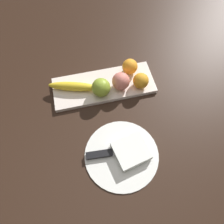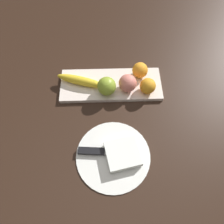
# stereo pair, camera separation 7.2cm
# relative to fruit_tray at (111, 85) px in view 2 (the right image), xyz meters

# --- Properties ---
(ground_plane) EXTENTS (2.40, 2.40, 0.00)m
(ground_plane) POSITION_rel_fruit_tray_xyz_m (-0.05, -0.03, -0.01)
(ground_plane) COLOR black
(fruit_tray) EXTENTS (0.41, 0.15, 0.02)m
(fruit_tray) POSITION_rel_fruit_tray_xyz_m (0.00, 0.00, 0.00)
(fruit_tray) COLOR silver
(fruit_tray) RESTS_ON ground_plane
(apple) EXTENTS (0.07, 0.07, 0.07)m
(apple) POSITION_rel_fruit_tray_xyz_m (-0.02, -0.04, 0.04)
(apple) COLOR #8AA52F
(apple) RESTS_ON fruit_tray
(banana) EXTENTS (0.20, 0.09, 0.04)m
(banana) POSITION_rel_fruit_tray_xyz_m (-0.12, 0.00, 0.03)
(banana) COLOR yellow
(banana) RESTS_ON fruit_tray
(orange_near_apple) EXTENTS (0.06, 0.06, 0.06)m
(orange_near_apple) POSITION_rel_fruit_tray_xyz_m (0.12, 0.04, 0.04)
(orange_near_apple) COLOR orange
(orange_near_apple) RESTS_ON fruit_tray
(orange_near_banana) EXTENTS (0.06, 0.06, 0.06)m
(orange_near_banana) POSITION_rel_fruit_tray_xyz_m (0.14, -0.04, 0.04)
(orange_near_banana) COLOR orange
(orange_near_banana) RESTS_ON fruit_tray
(peach) EXTENTS (0.07, 0.07, 0.07)m
(peach) POSITION_rel_fruit_tray_xyz_m (0.06, -0.03, 0.04)
(peach) COLOR #D77869
(peach) RESTS_ON fruit_tray
(dinner_plate) EXTENTS (0.25, 0.25, 0.01)m
(dinner_plate) POSITION_rel_fruit_tray_xyz_m (-0.00, -0.29, -0.00)
(dinner_plate) COLOR white
(dinner_plate) RESTS_ON ground_plane
(folded_napkin) EXTENTS (0.13, 0.12, 0.03)m
(folded_napkin) POSITION_rel_fruit_tray_xyz_m (0.03, -0.29, 0.01)
(folded_napkin) COLOR white
(folded_napkin) RESTS_ON dinner_plate
(knife) EXTENTS (0.18, 0.04, 0.01)m
(knife) POSITION_rel_fruit_tray_xyz_m (-0.06, -0.28, 0.00)
(knife) COLOR silver
(knife) RESTS_ON dinner_plate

